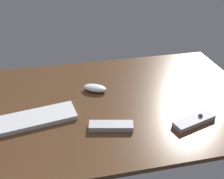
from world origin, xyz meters
The scene contains 5 objects.
desk centered at (0.00, 0.00, 1.00)cm, with size 140.00×84.00×2.00cm, color #4C301C.
keyboard centered at (-33.72, -8.48, 2.97)cm, with size 37.96×11.79×1.95cm, color silver.
computer_mouse centered at (-3.73, 9.45, 3.59)cm, with size 11.60×5.73×3.17cm, color silver.
media_remote centered at (32.19, -23.16, 3.10)cm, with size 19.44×10.42×3.36cm.
tv_remote centered at (-1.70, -19.37, 3.10)cm, with size 17.48×5.00×2.19cm, color #B7B7BC.
Camera 1 is at (-17.67, -96.56, 69.57)cm, focal length 41.33 mm.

